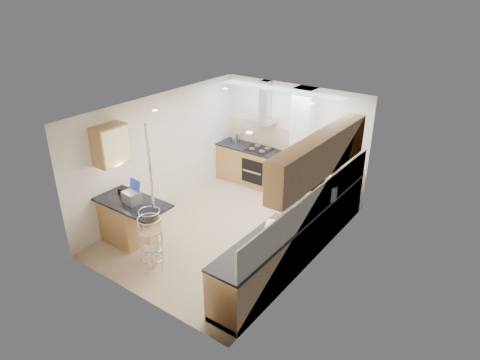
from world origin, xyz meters
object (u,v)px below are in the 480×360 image
Objects in this scene: laptop at (132,197)px; bar_stool_end at (151,244)px; microwave at (319,194)px; bar_stool_near at (152,235)px; bread_bin at (275,232)px.

bar_stool_end is (0.74, -0.29, -0.53)m from laptop.
microwave is 3.06m from bar_stool_near.
bar_stool_end is (-1.91, -2.33, -0.56)m from microwave.
microwave is 0.52× the size of bar_stool_end.
bread_bin is at bearing 20.17° from laptop.
bread_bin is (1.91, 0.84, 0.51)m from bar_stool_end.
bar_stool_end is (0.23, -0.21, 0.02)m from bar_stool_near.
bread_bin reaches higher than bar_stool_near.
microwave is 1.73× the size of laptop.
bar_stool_end is 2.55× the size of bread_bin.
bar_stool_end is at bearing -52.23° from bar_stool_near.
laptop is 0.76m from bar_stool_near.
microwave is at bearing 67.02° from bread_bin.
laptop is 0.30× the size of bar_stool_end.
bread_bin is (2.65, 0.55, -0.02)m from laptop.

